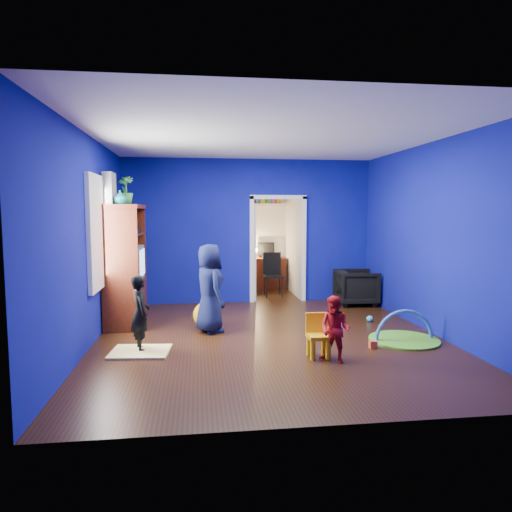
{
  "coord_description": "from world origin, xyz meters",
  "views": [
    {
      "loc": [
        -1.03,
        -6.43,
        1.85
      ],
      "look_at": [
        -0.15,
        0.4,
        1.18
      ],
      "focal_mm": 32.0,
      "sensor_mm": 36.0,
      "label": 1
    }
  ],
  "objects": [
    {
      "name": "floor",
      "position": [
        0.0,
        0.0,
        0.0
      ],
      "size": [
        5.0,
        5.5,
        0.01
      ],
      "primitive_type": "cube",
      "color": "black",
      "rests_on": "ground"
    },
    {
      "name": "ceiling",
      "position": [
        0.0,
        0.0,
        2.9
      ],
      "size": [
        5.0,
        5.5,
        0.01
      ],
      "primitive_type": "cube",
      "color": "white",
      "rests_on": "wall_back"
    },
    {
      "name": "wall_back",
      "position": [
        0.0,
        2.75,
        1.45
      ],
      "size": [
        5.0,
        0.02,
        2.9
      ],
      "primitive_type": "cube",
      "color": "navy",
      "rests_on": "floor"
    },
    {
      "name": "wall_front",
      "position": [
        0.0,
        -2.75,
        1.45
      ],
      "size": [
        5.0,
        0.02,
        2.9
      ],
      "primitive_type": "cube",
      "color": "navy",
      "rests_on": "floor"
    },
    {
      "name": "wall_left",
      "position": [
        -2.5,
        0.0,
        1.45
      ],
      "size": [
        0.02,
        5.5,
        2.9
      ],
      "primitive_type": "cube",
      "color": "navy",
      "rests_on": "floor"
    },
    {
      "name": "wall_right",
      "position": [
        2.5,
        0.0,
        1.45
      ],
      "size": [
        0.02,
        5.5,
        2.9
      ],
      "primitive_type": "cube",
      "color": "navy",
      "rests_on": "floor"
    },
    {
      "name": "alcove",
      "position": [
        0.6,
        3.62,
        1.25
      ],
      "size": [
        1.0,
        1.75,
        2.5
      ],
      "primitive_type": null,
      "color": "silver",
      "rests_on": "floor"
    },
    {
      "name": "armchair",
      "position": [
        2.09,
        2.2,
        0.35
      ],
      "size": [
        0.81,
        0.79,
        0.7
      ],
      "primitive_type": "imported",
      "rotation": [
        0.0,
        0.0,
        1.52
      ],
      "color": "black",
      "rests_on": "floor"
    },
    {
      "name": "child_black",
      "position": [
        -1.79,
        -0.34,
        0.51
      ],
      "size": [
        0.35,
        0.43,
        1.02
      ],
      "primitive_type": "imported",
      "rotation": [
        0.0,
        0.0,
        1.9
      ],
      "color": "black",
      "rests_on": "floor"
    },
    {
      "name": "child_navy",
      "position": [
        -0.86,
        0.5,
        0.68
      ],
      "size": [
        0.64,
        0.77,
        1.36
      ],
      "primitive_type": "imported",
      "rotation": [
        0.0,
        0.0,
        1.94
      ],
      "color": "#0E1134",
      "rests_on": "floor"
    },
    {
      "name": "toddler_red",
      "position": [
        0.63,
        -1.11,
        0.41
      ],
      "size": [
        0.5,
        0.5,
        0.82
      ],
      "primitive_type": "imported",
      "rotation": [
        0.0,
        0.0,
        -0.75
      ],
      "color": "red",
      "rests_on": "floor"
    },
    {
      "name": "vase",
      "position": [
        -2.2,
        0.84,
        2.07
      ],
      "size": [
        0.21,
        0.21,
        0.21
      ],
      "primitive_type": "imported",
      "rotation": [
        0.0,
        0.0,
        -0.0
      ],
      "color": "#0D696F",
      "rests_on": "tv_armoire"
    },
    {
      "name": "potted_plant",
      "position": [
        -2.2,
        1.36,
        2.2
      ],
      "size": [
        0.32,
        0.32,
        0.47
      ],
      "primitive_type": "imported",
      "rotation": [
        0.0,
        0.0,
        -0.21
      ],
      "color": "#2F8234",
      "rests_on": "tv_armoire"
    },
    {
      "name": "tv_armoire",
      "position": [
        -2.2,
        1.14,
        0.98
      ],
      "size": [
        0.58,
        1.14,
        1.96
      ],
      "primitive_type": "cube",
      "color": "#3A0F09",
      "rests_on": "floor"
    },
    {
      "name": "crt_tv",
      "position": [
        -2.16,
        1.14,
        1.02
      ],
      "size": [
        0.46,
        0.7,
        0.54
      ],
      "primitive_type": "cube",
      "color": "silver",
      "rests_on": "tv_armoire"
    },
    {
      "name": "yellow_blanket",
      "position": [
        -1.79,
        -0.44,
        0.01
      ],
      "size": [
        0.8,
        0.67,
        0.03
      ],
      "primitive_type": "cube",
      "rotation": [
        0.0,
        0.0,
        -0.1
      ],
      "color": "#F2E07A",
      "rests_on": "floor"
    },
    {
      "name": "hopper_ball",
      "position": [
        -0.91,
        0.75,
        0.21
      ],
      "size": [
        0.42,
        0.42,
        0.42
      ],
      "primitive_type": "sphere",
      "color": "yellow",
      "rests_on": "floor"
    },
    {
      "name": "kid_chair",
      "position": [
        0.48,
        -0.91,
        0.25
      ],
      "size": [
        0.28,
        0.28,
        0.5
      ],
      "primitive_type": "cube",
      "rotation": [
        0.0,
        0.0,
        0.0
      ],
      "color": "yellow",
      "rests_on": "floor"
    },
    {
      "name": "play_mat",
      "position": [
        1.9,
        -0.35,
        0.01
      ],
      "size": [
        0.99,
        0.99,
        0.03
      ],
      "primitive_type": "cylinder",
      "color": "green",
      "rests_on": "floor"
    },
    {
      "name": "toy_arch",
      "position": [
        1.9,
        -0.35,
        0.02
      ],
      "size": [
        0.88,
        0.06,
        0.88
      ],
      "primitive_type": "torus",
      "rotation": [
        1.57,
        0.0,
        0.01
      ],
      "color": "#3F8CD8",
      "rests_on": "floor"
    },
    {
      "name": "window_left",
      "position": [
        -2.48,
        0.35,
        1.55
      ],
      "size": [
        0.03,
        0.95,
        1.55
      ],
      "primitive_type": "cube",
      "color": "white",
      "rests_on": "wall_left"
    },
    {
      "name": "curtain",
      "position": [
        -2.37,
        0.9,
        1.25
      ],
      "size": [
        0.14,
        0.42,
        2.4
      ],
      "primitive_type": "cube",
      "color": "slate",
      "rests_on": "floor"
    },
    {
      "name": "doorway",
      "position": [
        0.6,
        2.75,
        1.05
      ],
      "size": [
        1.16,
        0.1,
        2.1
      ],
      "primitive_type": "cube",
      "color": "white",
      "rests_on": "floor"
    },
    {
      "name": "study_desk",
      "position": [
        0.6,
        4.26,
        0.38
      ],
      "size": [
        0.88,
        0.44,
        0.75
      ],
      "primitive_type": "cube",
      "color": "#3D140A",
      "rests_on": "floor"
    },
    {
      "name": "desk_monitor",
      "position": [
        0.6,
        4.38,
        0.95
      ],
      "size": [
        0.4,
        0.05,
        0.32
      ],
      "primitive_type": "cube",
      "color": "black",
      "rests_on": "study_desk"
    },
    {
      "name": "desk_lamp",
      "position": [
        0.32,
        4.32,
        0.93
      ],
      "size": [
        0.14,
        0.14,
        0.14
      ],
      "primitive_type": "sphere",
      "color": "#FFD88C",
      "rests_on": "study_desk"
    },
    {
      "name": "folding_chair",
      "position": [
        0.6,
        3.3,
        0.46
      ],
      "size": [
        0.4,
        0.4,
        0.92
      ],
      "primitive_type": "cube",
      "color": "black",
      "rests_on": "floor"
    },
    {
      "name": "book_shelf",
      "position": [
        0.6,
        4.37,
        2.02
      ],
      "size": [
        0.88,
        0.24,
        0.04
      ],
      "primitive_type": "cube",
      "color": "white",
      "rests_on": "study_desk"
    },
    {
      "name": "toy_0",
      "position": [
        1.32,
        -0.63,
        0.05
      ],
      "size": [
        0.1,
        0.08,
        0.1
      ],
      "primitive_type": "cube",
      "color": "#E04E25",
      "rests_on": "floor"
    },
    {
      "name": "toy_1",
      "position": [
        1.83,
        0.8,
        0.06
      ],
      "size": [
        0.11,
        0.11,
        0.11
      ],
      "primitive_type": "sphere",
      "color": "#29AEE9",
      "rests_on": "floor"
    },
    {
      "name": "toy_2",
      "position": [
        1.19,
        0.73,
        0.06
      ],
      "size": [
        0.11,
        0.11,
        0.11
      ],
      "primitive_type": "sphere",
      "color": "green",
      "rests_on": "floor"
    },
    {
      "name": "toy_3",
      "position": [
        1.2,
        0.37,
        0.05
      ],
      "size": [
        0.1,
        0.08,
        0.1
      ],
      "primitive_type": "cube",
      "color": "#C449A2",
      "rests_on": "floor"
    }
  ]
}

